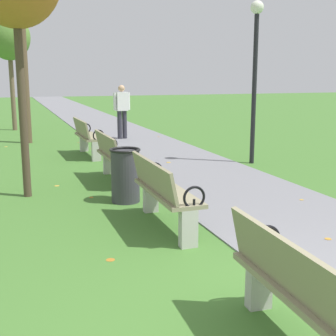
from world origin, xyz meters
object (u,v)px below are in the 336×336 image
lamp_post (255,58)px  trash_bin (125,175)px  park_bench_3 (114,156)px  tree_3 (9,38)px  park_bench_2 (163,192)px  park_bench_1 (305,294)px  pedestrian_walking (122,109)px  park_bench_4 (87,136)px

lamp_post → trash_bin: bearing=-147.7°
park_bench_3 → tree_3: tree_3 is taller
park_bench_3 → trash_bin: park_bench_3 is taller
park_bench_2 → park_bench_1: bearing=-90.0°
pedestrian_walking → lamp_post: (1.79, -4.79, 1.38)m
trash_bin → pedestrian_walking: bearing=76.6°
tree_3 → park_bench_2: bearing=-82.7°
park_bench_4 → lamp_post: 4.34m
tree_3 → lamp_post: (4.84, -8.36, -0.87)m
park_bench_1 → park_bench_3: bearing=90.0°
park_bench_3 → park_bench_2: bearing=-90.0°
park_bench_3 → lamp_post: (3.31, 0.80, 1.82)m
trash_bin → lamp_post: (3.46, 2.18, 1.88)m
park_bench_1 → pedestrian_walking: size_ratio=1.00×
park_bench_1 → trash_bin: (-0.15, 4.39, -0.06)m
tree_3 → pedestrian_walking: (3.05, -3.56, -2.25)m
park_bench_4 → lamp_post: size_ratio=0.46×
park_bench_1 → park_bench_2: same height
park_bench_2 → park_bench_4: bearing=90.0°
park_bench_2 → tree_3: bearing=97.3°
park_bench_1 → tree_3: 15.25m
park_bench_2 → trash_bin: park_bench_2 is taller
pedestrian_walking → park_bench_1: bearing=-97.6°
park_bench_3 → park_bench_4: size_ratio=1.00×
trash_bin → lamp_post: size_ratio=0.24×
pedestrian_walking → lamp_post: size_ratio=0.47×
park_bench_4 → lamp_post: (3.31, -2.14, 1.82)m
park_bench_3 → pedestrian_walking: pedestrian_walking is taller
park_bench_1 → park_bench_2: bearing=90.0°
pedestrian_walking → trash_bin: bearing=-103.4°
park_bench_2 → park_bench_3: same height
trash_bin → tree_3: bearing=97.5°
trash_bin → park_bench_3: bearing=83.9°
park_bench_2 → lamp_post: size_ratio=0.46×
park_bench_3 → lamp_post: bearing=13.5°
park_bench_3 → trash_bin: size_ratio=1.91×
park_bench_3 → park_bench_4: same height
park_bench_2 → park_bench_4: 5.72m
trash_bin → lamp_post: bearing=32.3°
park_bench_3 → lamp_post: 3.86m
park_bench_4 → park_bench_1: bearing=-90.0°
park_bench_2 → park_bench_3: size_ratio=1.00×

